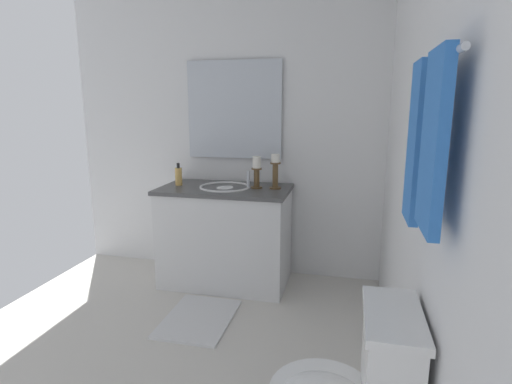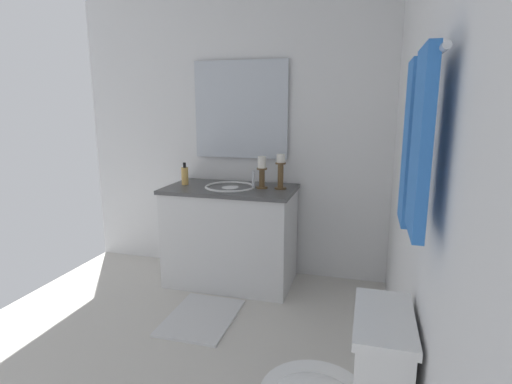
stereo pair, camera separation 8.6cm
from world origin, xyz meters
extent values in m
cube|color=beige|center=(0.00, 0.00, -0.01)|extent=(3.19, 2.67, 0.02)
cube|color=white|center=(0.00, 1.34, 1.23)|extent=(3.19, 0.04, 2.45)
cube|color=white|center=(-1.60, 0.00, 1.23)|extent=(0.04, 2.67, 2.45)
cube|color=silver|center=(-1.27, 0.09, 0.38)|extent=(0.55, 0.99, 0.76)
cube|color=#4C4C4C|center=(-1.27, 0.09, 0.78)|extent=(0.58, 1.02, 0.03)
sphere|color=black|center=(-1.37, -0.41, 0.42)|extent=(0.02, 0.02, 0.02)
sphere|color=black|center=(-1.17, -0.41, 0.42)|extent=(0.02, 0.02, 0.02)
ellipsoid|color=white|center=(-1.27, 0.09, 0.74)|extent=(0.38, 0.30, 0.11)
torus|color=white|center=(-1.27, 0.09, 0.80)|extent=(0.40, 0.40, 0.02)
cylinder|color=silver|center=(-1.27, 0.28, 0.86)|extent=(0.02, 0.02, 0.14)
cube|color=silver|center=(-1.55, 0.09, 1.39)|extent=(0.02, 0.79, 0.79)
cylinder|color=brown|center=(-1.32, 0.48, 0.80)|extent=(0.09, 0.09, 0.01)
cylinder|color=brown|center=(-1.32, 0.48, 0.89)|extent=(0.04, 0.04, 0.19)
cylinder|color=brown|center=(-1.32, 0.48, 0.99)|extent=(0.08, 0.08, 0.01)
cylinder|color=white|center=(-1.32, 0.48, 1.03)|extent=(0.06, 0.06, 0.06)
cylinder|color=brown|center=(-1.30, 0.34, 0.80)|extent=(0.09, 0.09, 0.01)
cylinder|color=brown|center=(-1.30, 0.34, 0.86)|extent=(0.04, 0.04, 0.15)
cylinder|color=brown|center=(-1.30, 0.34, 0.94)|extent=(0.08, 0.08, 0.01)
cylinder|color=white|center=(-1.30, 0.34, 0.99)|extent=(0.06, 0.06, 0.09)
cylinder|color=#E5B259|center=(-1.28, -0.30, 0.86)|extent=(0.06, 0.06, 0.14)
cylinder|color=black|center=(-1.28, -0.30, 0.95)|extent=(0.02, 0.02, 0.04)
cube|color=white|center=(0.41, 1.21, 0.56)|extent=(0.36, 0.17, 0.32)
cube|color=white|center=(0.41, 1.21, 0.73)|extent=(0.38, 0.19, 0.03)
cylinder|color=silver|center=(0.37, 1.28, 1.54)|extent=(0.63, 0.02, 0.02)
cube|color=blue|center=(0.21, 1.26, 1.29)|extent=(0.20, 0.03, 0.55)
cube|color=blue|center=(0.53, 1.26, 1.32)|extent=(0.23, 0.03, 0.49)
cube|color=silver|center=(-0.65, 0.09, 0.01)|extent=(0.60, 0.44, 0.02)
camera|label=1|loc=(1.69, 1.04, 1.41)|focal=28.33mm
camera|label=2|loc=(1.67, 1.13, 1.41)|focal=28.33mm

